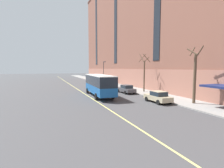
% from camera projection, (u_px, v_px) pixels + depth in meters
% --- Properties ---
extents(ground_plane, '(260.00, 260.00, 0.00)m').
position_uv_depth(ground_plane, '(100.00, 95.00, 30.00)').
color(ground_plane, '#424244').
extents(sidewalk, '(4.85, 160.00, 0.15)m').
position_uv_depth(sidewalk, '(137.00, 90.00, 35.99)').
color(sidewalk, gray).
rests_on(sidewalk, ground).
extents(apartment_facade, '(15.20, 110.00, 35.70)m').
position_uv_depth(apartment_facade, '(183.00, 1.00, 34.60)').
color(apartment_facade, brown).
rests_on(apartment_facade, ground).
extents(city_bus, '(3.26, 11.19, 3.51)m').
position_uv_depth(city_bus, '(99.00, 84.00, 28.72)').
color(city_bus, '#19569E').
rests_on(city_bus, ground).
extents(parked_car_black_1, '(1.95, 4.54, 1.56)m').
position_uv_depth(parked_car_black_1, '(92.00, 80.00, 55.61)').
color(parked_car_black_1, black).
rests_on(parked_car_black_1, ground).
extents(parked_car_champagne_2, '(1.97, 4.31, 1.56)m').
position_uv_depth(parked_car_champagne_2, '(158.00, 97.00, 23.50)').
color(parked_car_champagne_2, '#BCAD89').
rests_on(parked_car_champagne_2, ground).
extents(parked_car_darkgray_3, '(2.08, 4.65, 1.56)m').
position_uv_depth(parked_car_darkgray_3, '(126.00, 89.00, 32.36)').
color(parked_car_darkgray_3, '#4C4C51').
rests_on(parked_car_darkgray_3, ground).
extents(street_tree_near_corner, '(1.73, 1.54, 7.28)m').
position_uv_depth(street_tree_near_corner, '(195.00, 75.00, 22.08)').
color(street_tree_near_corner, brown).
rests_on(street_tree_near_corner, sidewalk).
extents(street_tree_mid_block, '(1.56, 1.60, 7.25)m').
position_uv_depth(street_tree_mid_block, '(144.00, 73.00, 33.31)').
color(street_tree_mid_block, brown).
rests_on(street_tree_mid_block, sidewalk).
extents(street_lamp, '(0.36, 1.48, 6.41)m').
position_uv_depth(street_lamp, '(104.00, 70.00, 49.98)').
color(street_lamp, '#2D2D30').
rests_on(street_lamp, sidewalk).
extents(lane_centerline, '(0.16, 140.00, 0.01)m').
position_uv_depth(lane_centerline, '(84.00, 93.00, 32.04)').
color(lane_centerline, '#E0D66B').
rests_on(lane_centerline, ground).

